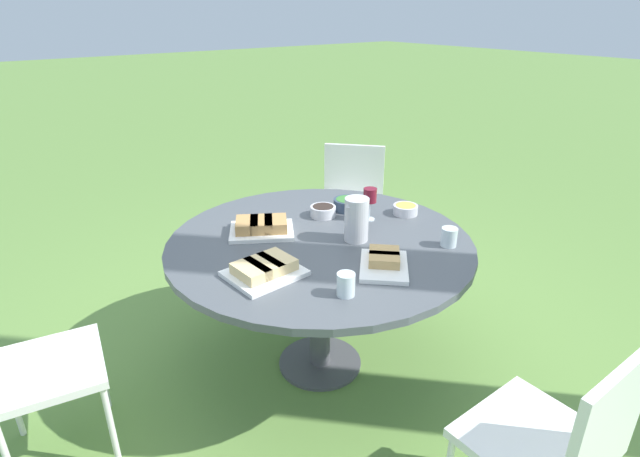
{
  "coord_description": "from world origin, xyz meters",
  "views": [
    {
      "loc": [
        1.34,
        1.76,
        1.8
      ],
      "look_at": [
        0.0,
        0.0,
        0.82
      ],
      "focal_mm": 28.0,
      "sensor_mm": 36.0,
      "label": 1
    }
  ],
  "objects_px": {
    "chair_near_left": "(21,360)",
    "chair_near_right": "(561,439)",
    "dining_table": "(320,254)",
    "wine_glass": "(370,197)",
    "water_pitcher": "(356,219)",
    "chair_far_back": "(351,198)"
  },
  "relations": [
    {
      "from": "water_pitcher",
      "to": "wine_glass",
      "type": "relative_size",
      "value": 1.22
    },
    {
      "from": "chair_near_right",
      "to": "dining_table",
      "type": "bearing_deg",
      "value": -89.76
    },
    {
      "from": "chair_near_left",
      "to": "chair_near_right",
      "type": "relative_size",
      "value": 1.0
    },
    {
      "from": "chair_near_left",
      "to": "wine_glass",
      "type": "distance_m",
      "value": 1.73
    },
    {
      "from": "chair_near_left",
      "to": "chair_near_right",
      "type": "bearing_deg",
      "value": 131.38
    },
    {
      "from": "chair_far_back",
      "to": "water_pitcher",
      "type": "height_order",
      "value": "water_pitcher"
    },
    {
      "from": "water_pitcher",
      "to": "chair_far_back",
      "type": "bearing_deg",
      "value": -129.86
    },
    {
      "from": "chair_far_back",
      "to": "dining_table",
      "type": "bearing_deg",
      "value": 41.95
    },
    {
      "from": "chair_far_back",
      "to": "wine_glass",
      "type": "distance_m",
      "value": 1.03
    },
    {
      "from": "dining_table",
      "to": "chair_near_left",
      "type": "relative_size",
      "value": 1.68
    },
    {
      "from": "water_pitcher",
      "to": "chair_near_left",
      "type": "bearing_deg",
      "value": -12.75
    },
    {
      "from": "wine_glass",
      "to": "chair_far_back",
      "type": "bearing_deg",
      "value": -125.31
    },
    {
      "from": "dining_table",
      "to": "chair_far_back",
      "type": "relative_size",
      "value": 1.68
    },
    {
      "from": "chair_far_back",
      "to": "chair_near_right",
      "type": "bearing_deg",
      "value": 66.59
    },
    {
      "from": "chair_near_left",
      "to": "chair_near_right",
      "type": "xyz_separation_m",
      "value": [
        -1.33,
        1.5,
        0.0
      ]
    },
    {
      "from": "chair_near_right",
      "to": "wine_glass",
      "type": "bearing_deg",
      "value": -105.09
    },
    {
      "from": "water_pitcher",
      "to": "wine_glass",
      "type": "xyz_separation_m",
      "value": [
        -0.22,
        -0.15,
        0.02
      ]
    },
    {
      "from": "dining_table",
      "to": "wine_glass",
      "type": "bearing_deg",
      "value": -173.61
    },
    {
      "from": "chair_near_left",
      "to": "chair_far_back",
      "type": "bearing_deg",
      "value": -164.96
    },
    {
      "from": "dining_table",
      "to": "wine_glass",
      "type": "height_order",
      "value": "wine_glass"
    },
    {
      "from": "chair_near_right",
      "to": "wine_glass",
      "type": "relative_size",
      "value": 5.02
    },
    {
      "from": "dining_table",
      "to": "chair_near_right",
      "type": "xyz_separation_m",
      "value": [
        -0.01,
        1.28,
        -0.15
      ]
    }
  ]
}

